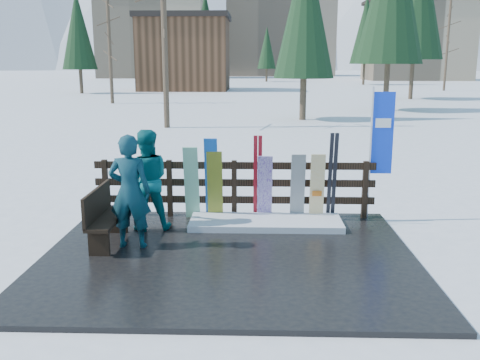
{
  "coord_description": "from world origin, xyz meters",
  "views": [
    {
      "loc": [
        0.45,
        -8.2,
        3.12
      ],
      "look_at": [
        0.15,
        1.0,
        1.1
      ],
      "focal_mm": 40.0,
      "sensor_mm": 36.0,
      "label": 1
    }
  ],
  "objects_px": {
    "snowboard_1": "(192,183)",
    "rental_flag": "(380,138)",
    "snowboard_5": "(317,187)",
    "bench": "(104,215)",
    "person_back": "(146,180)",
    "snowboard_3": "(265,188)",
    "person_front": "(130,192)",
    "snowboard_0": "(211,179)",
    "snowboard_4": "(298,187)",
    "snowboard_2": "(215,185)"
  },
  "relations": [
    {
      "from": "bench",
      "to": "snowboard_5",
      "type": "bearing_deg",
      "value": 21.69
    },
    {
      "from": "snowboard_1",
      "to": "person_front",
      "type": "xyz_separation_m",
      "value": [
        -0.82,
        -1.64,
        0.22
      ]
    },
    {
      "from": "bench",
      "to": "rental_flag",
      "type": "xyz_separation_m",
      "value": [
        5.0,
        1.77,
        1.09
      ]
    },
    {
      "from": "snowboard_2",
      "to": "rental_flag",
      "type": "bearing_deg",
      "value": 4.8
    },
    {
      "from": "snowboard_2",
      "to": "person_front",
      "type": "bearing_deg",
      "value": -128.03
    },
    {
      "from": "snowboard_2",
      "to": "snowboard_5",
      "type": "bearing_deg",
      "value": -0.0
    },
    {
      "from": "rental_flag",
      "to": "snowboard_5",
      "type": "bearing_deg",
      "value": -167.51
    },
    {
      "from": "snowboard_1",
      "to": "snowboard_4",
      "type": "distance_m",
      "value": 2.08
    },
    {
      "from": "snowboard_0",
      "to": "snowboard_5",
      "type": "xyz_separation_m",
      "value": [
        2.06,
        0.0,
        -0.15
      ]
    },
    {
      "from": "snowboard_0",
      "to": "snowboard_2",
      "type": "distance_m",
      "value": 0.15
    },
    {
      "from": "snowboard_5",
      "to": "rental_flag",
      "type": "distance_m",
      "value": 1.56
    },
    {
      "from": "bench",
      "to": "snowboard_3",
      "type": "relative_size",
      "value": 1.13
    },
    {
      "from": "snowboard_0",
      "to": "snowboard_1",
      "type": "relative_size",
      "value": 1.11
    },
    {
      "from": "snowboard_3",
      "to": "bench",
      "type": "bearing_deg",
      "value": -151.41
    },
    {
      "from": "snowboard_3",
      "to": "snowboard_2",
      "type": "bearing_deg",
      "value": 180.0
    },
    {
      "from": "snowboard_3",
      "to": "snowboard_1",
      "type": "bearing_deg",
      "value": 180.0
    },
    {
      "from": "person_back",
      "to": "snowboard_3",
      "type": "bearing_deg",
      "value": -176.73
    },
    {
      "from": "snowboard_3",
      "to": "snowboard_4",
      "type": "xyz_separation_m",
      "value": [
        0.64,
        0.0,
        0.01
      ]
    },
    {
      "from": "snowboard_0",
      "to": "person_back",
      "type": "xyz_separation_m",
      "value": [
        -1.15,
        -0.65,
        0.11
      ]
    },
    {
      "from": "snowboard_1",
      "to": "rental_flag",
      "type": "height_order",
      "value": "rental_flag"
    },
    {
      "from": "snowboard_1",
      "to": "rental_flag",
      "type": "distance_m",
      "value": 3.79
    },
    {
      "from": "snowboard_2",
      "to": "snowboard_5",
      "type": "relative_size",
      "value": 1.04
    },
    {
      "from": "rental_flag",
      "to": "snowboard_2",
      "type": "bearing_deg",
      "value": -175.2
    },
    {
      "from": "rental_flag",
      "to": "person_back",
      "type": "xyz_separation_m",
      "value": [
        -4.44,
        -0.92,
        -0.67
      ]
    },
    {
      "from": "snowboard_4",
      "to": "snowboard_5",
      "type": "distance_m",
      "value": 0.38
    },
    {
      "from": "snowboard_1",
      "to": "person_back",
      "type": "distance_m",
      "value": 1.02
    },
    {
      "from": "snowboard_1",
      "to": "snowboard_3",
      "type": "distance_m",
      "value": 1.44
    },
    {
      "from": "bench",
      "to": "person_front",
      "type": "bearing_deg",
      "value": -15.55
    },
    {
      "from": "person_front",
      "to": "bench",
      "type": "bearing_deg",
      "value": -14.24
    },
    {
      "from": "snowboard_0",
      "to": "snowboard_4",
      "type": "distance_m",
      "value": 1.69
    },
    {
      "from": "snowboard_5",
      "to": "person_front",
      "type": "xyz_separation_m",
      "value": [
        -3.28,
        -1.64,
        0.29
      ]
    },
    {
      "from": "snowboard_2",
      "to": "snowboard_3",
      "type": "xyz_separation_m",
      "value": [
        0.98,
        0.0,
        -0.04
      ]
    },
    {
      "from": "snowboard_3",
      "to": "person_front",
      "type": "distance_m",
      "value": 2.81
    },
    {
      "from": "bench",
      "to": "snowboard_1",
      "type": "bearing_deg",
      "value": 48.67
    },
    {
      "from": "person_back",
      "to": "snowboard_1",
      "type": "bearing_deg",
      "value": -152.76
    },
    {
      "from": "snowboard_4",
      "to": "snowboard_3",
      "type": "bearing_deg",
      "value": 180.0
    },
    {
      "from": "snowboard_2",
      "to": "rental_flag",
      "type": "height_order",
      "value": "rental_flag"
    },
    {
      "from": "snowboard_0",
      "to": "rental_flag",
      "type": "relative_size",
      "value": 0.64
    },
    {
      "from": "snowboard_2",
      "to": "person_front",
      "type": "relative_size",
      "value": 0.73
    },
    {
      "from": "snowboard_1",
      "to": "person_back",
      "type": "bearing_deg",
      "value": -139.57
    },
    {
      "from": "snowboard_4",
      "to": "person_back",
      "type": "relative_size",
      "value": 0.72
    },
    {
      "from": "snowboard_2",
      "to": "snowboard_4",
      "type": "height_order",
      "value": "snowboard_2"
    },
    {
      "from": "bench",
      "to": "snowboard_4",
      "type": "relative_size",
      "value": 1.11
    },
    {
      "from": "rental_flag",
      "to": "snowboard_3",
      "type": "bearing_deg",
      "value": -173.12
    },
    {
      "from": "snowboard_3",
      "to": "snowboard_5",
      "type": "bearing_deg",
      "value": -0.0
    },
    {
      "from": "snowboard_3",
      "to": "snowboard_0",
      "type": "bearing_deg",
      "value": -180.0
    },
    {
      "from": "snowboard_1",
      "to": "snowboard_4",
      "type": "bearing_deg",
      "value": 0.0
    },
    {
      "from": "snowboard_1",
      "to": "person_back",
      "type": "height_order",
      "value": "person_back"
    },
    {
      "from": "snowboard_4",
      "to": "snowboard_0",
      "type": "bearing_deg",
      "value": -180.0
    },
    {
      "from": "snowboard_0",
      "to": "snowboard_1",
      "type": "height_order",
      "value": "snowboard_0"
    }
  ]
}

